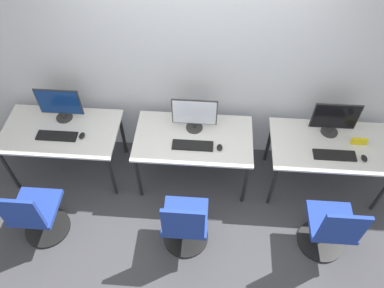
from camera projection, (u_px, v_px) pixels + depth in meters
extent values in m
plane|color=#3D3D42|center=(191.00, 201.00, 4.32)|extent=(20.00, 20.00, 0.00)
cube|color=silver|center=(197.00, 56.00, 3.79)|extent=(12.00, 0.05, 2.80)
cube|color=silver|center=(60.00, 131.00, 4.09)|extent=(1.27, 0.73, 0.02)
cylinder|color=black|center=(9.00, 170.00, 4.19)|extent=(0.04, 0.04, 0.68)
cylinder|color=black|center=(112.00, 176.00, 4.13)|extent=(0.04, 0.04, 0.68)
cylinder|color=black|center=(29.00, 129.00, 4.59)|extent=(0.04, 0.04, 0.68)
cylinder|color=black|center=(123.00, 134.00, 4.54)|extent=(0.04, 0.04, 0.68)
cylinder|color=#2D2D2D|center=(65.00, 117.00, 4.20)|extent=(0.18, 0.18, 0.01)
cylinder|color=#2D2D2D|center=(64.00, 115.00, 4.17)|extent=(0.04, 0.04, 0.07)
cube|color=#2D2D2D|center=(59.00, 102.00, 4.02)|extent=(0.48, 0.01, 0.34)
cube|color=navy|center=(59.00, 102.00, 4.02)|extent=(0.46, 0.01, 0.32)
cube|color=black|center=(57.00, 136.00, 4.02)|extent=(0.43, 0.13, 0.02)
ellipsoid|color=black|center=(82.00, 136.00, 4.01)|extent=(0.06, 0.09, 0.03)
cylinder|color=black|center=(48.00, 228.00, 4.09)|extent=(0.48, 0.48, 0.03)
cylinder|color=black|center=(42.00, 218.00, 3.93)|extent=(0.04, 0.04, 0.38)
cube|color=navy|center=(36.00, 208.00, 3.76)|extent=(0.44, 0.44, 0.05)
cube|color=navy|center=(20.00, 213.00, 3.45)|extent=(0.40, 0.04, 0.44)
cube|color=silver|center=(193.00, 138.00, 4.02)|extent=(1.27, 0.73, 0.02)
cylinder|color=black|center=(139.00, 178.00, 4.12)|extent=(0.04, 0.04, 0.68)
cylinder|color=black|center=(245.00, 184.00, 4.07)|extent=(0.04, 0.04, 0.68)
cylinder|color=black|center=(147.00, 135.00, 4.52)|extent=(0.04, 0.04, 0.68)
cylinder|color=black|center=(244.00, 140.00, 4.47)|extent=(0.04, 0.04, 0.68)
cylinder|color=#2D2D2D|center=(194.00, 127.00, 4.10)|extent=(0.18, 0.18, 0.01)
cylinder|color=#2D2D2D|center=(194.00, 125.00, 4.07)|extent=(0.04, 0.04, 0.07)
cube|color=#2D2D2D|center=(194.00, 112.00, 3.92)|extent=(0.48, 0.01, 0.34)
cube|color=silver|center=(194.00, 113.00, 3.92)|extent=(0.46, 0.01, 0.32)
cube|color=black|center=(193.00, 145.00, 3.93)|extent=(0.43, 0.13, 0.02)
ellipsoid|color=black|center=(220.00, 147.00, 3.91)|extent=(0.06, 0.09, 0.03)
cylinder|color=black|center=(186.00, 237.00, 4.02)|extent=(0.48, 0.48, 0.03)
cylinder|color=black|center=(186.00, 228.00, 3.86)|extent=(0.04, 0.04, 0.38)
cube|color=navy|center=(185.00, 217.00, 3.69)|extent=(0.44, 0.44, 0.05)
cube|color=navy|center=(183.00, 224.00, 3.38)|extent=(0.40, 0.04, 0.44)
cube|color=silver|center=(331.00, 146.00, 3.96)|extent=(1.27, 0.73, 0.02)
cylinder|color=black|center=(272.00, 186.00, 4.05)|extent=(0.04, 0.04, 0.68)
cylinder|color=black|center=(382.00, 192.00, 4.00)|extent=(0.04, 0.04, 0.68)
cylinder|color=black|center=(269.00, 142.00, 4.45)|extent=(0.04, 0.04, 0.68)
cylinder|color=black|center=(369.00, 147.00, 4.40)|extent=(0.04, 0.04, 0.68)
cylinder|color=#2D2D2D|center=(329.00, 132.00, 4.06)|extent=(0.18, 0.18, 0.01)
cylinder|color=#2D2D2D|center=(330.00, 129.00, 4.03)|extent=(0.04, 0.04, 0.07)
cube|color=#2D2D2D|center=(335.00, 116.00, 3.88)|extent=(0.48, 0.01, 0.34)
cube|color=black|center=(336.00, 117.00, 3.88)|extent=(0.46, 0.01, 0.32)
cube|color=black|center=(334.00, 155.00, 3.85)|extent=(0.43, 0.13, 0.02)
ellipsoid|color=black|center=(364.00, 158.00, 3.81)|extent=(0.06, 0.09, 0.03)
cylinder|color=black|center=(320.00, 241.00, 3.99)|extent=(0.48, 0.48, 0.03)
cylinder|color=black|center=(325.00, 232.00, 3.83)|extent=(0.04, 0.04, 0.38)
cube|color=navy|center=(331.00, 222.00, 3.66)|extent=(0.44, 0.44, 0.05)
cube|color=navy|center=(343.00, 229.00, 3.34)|extent=(0.40, 0.04, 0.44)
cube|color=yellow|center=(359.00, 141.00, 3.93)|extent=(0.16, 0.03, 0.08)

